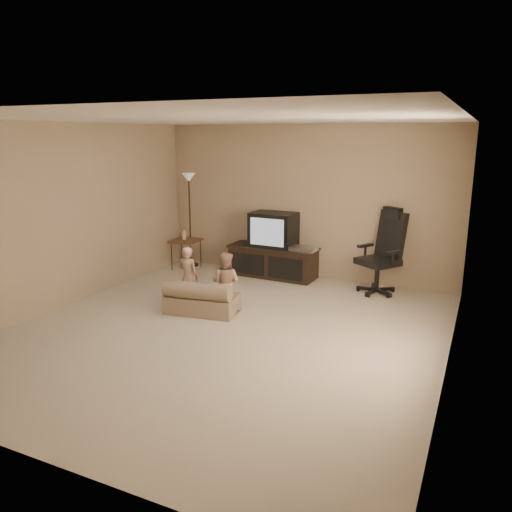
% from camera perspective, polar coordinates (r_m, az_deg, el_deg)
% --- Properties ---
extents(floor, '(5.50, 5.50, 0.00)m').
position_cam_1_polar(floor, '(6.14, -3.36, -8.63)').
color(floor, '#C3B09B').
rests_on(floor, ground).
extents(room_shell, '(5.50, 5.50, 5.50)m').
position_cam_1_polar(room_shell, '(5.73, -3.58, 5.54)').
color(room_shell, silver).
rests_on(room_shell, floor).
extents(tv_stand, '(1.53, 0.61, 1.08)m').
position_cam_1_polar(tv_stand, '(8.33, 2.01, 0.66)').
color(tv_stand, black).
rests_on(tv_stand, floor).
extents(office_chair, '(0.82, 0.83, 1.29)m').
position_cam_1_polar(office_chair, '(7.70, 14.17, -0.75)').
color(office_chair, black).
rests_on(office_chair, floor).
extents(side_table, '(0.52, 0.52, 0.71)m').
position_cam_1_polar(side_table, '(8.88, -8.04, 1.73)').
color(side_table, brown).
rests_on(side_table, floor).
extents(floor_lamp, '(0.26, 0.26, 1.67)m').
position_cam_1_polar(floor_lamp, '(8.97, -7.63, 6.48)').
color(floor_lamp, '#301E15').
rests_on(floor_lamp, floor).
extents(child_sofa, '(1.00, 0.66, 0.46)m').
position_cam_1_polar(child_sofa, '(6.71, -6.32, -5.02)').
color(child_sofa, gray).
rests_on(child_sofa, floor).
extents(toddler_left, '(0.32, 0.24, 0.84)m').
position_cam_1_polar(toddler_left, '(6.97, -7.73, -2.31)').
color(toddler_left, tan).
rests_on(toddler_left, floor).
extents(toddler_right, '(0.42, 0.24, 0.83)m').
position_cam_1_polar(toddler_right, '(6.66, -3.51, -3.04)').
color(toddler_right, tan).
rests_on(toddler_right, floor).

